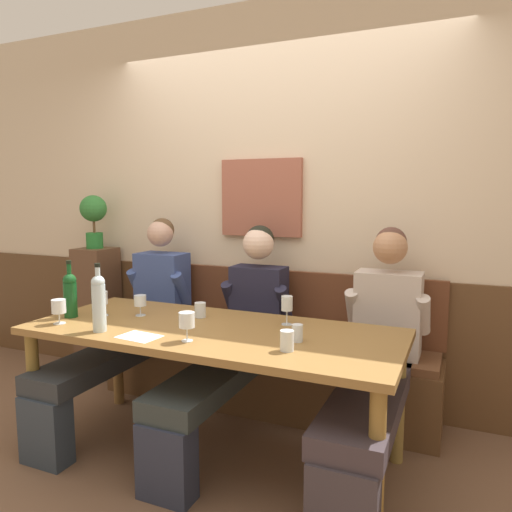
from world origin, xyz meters
The scene contains 21 objects.
ground_plane centered at (0.00, 0.00, -0.01)m, with size 6.80×6.80×0.02m, color brown.
room_wall_back centered at (0.00, 1.09, 1.40)m, with size 6.80×0.12×2.80m.
wood_wainscot_panel centered at (0.00, 1.04, 0.46)m, with size 6.80×0.03×0.93m, color brown.
wall_bench centered at (0.00, 0.83, 0.28)m, with size 2.35×0.42×0.94m.
dining_table centered at (0.00, 0.11, 0.66)m, with size 2.05×0.86×0.74m.
person_center_left_seat centered at (-0.80, 0.46, 0.63)m, with size 0.46×1.31×1.30m.
person_center_right_seat centered at (-0.02, 0.44, 0.62)m, with size 0.47×1.31×1.27m.
person_left_seat centered at (0.84, 0.45, 0.62)m, with size 0.49×1.31×1.28m.
wine_bottle_amber_mid centered at (-0.52, -0.18, 0.91)m, with size 0.07×0.07×0.37m.
wine_bottle_clear_water centered at (-0.89, -0.01, 0.89)m, with size 0.08×0.08×0.34m.
wine_glass_center_rear centered at (0.35, 0.34, 0.86)m, with size 0.06×0.06×0.16m.
wine_glass_right_end centered at (0.00, -0.15, 0.84)m, with size 0.08×0.08×0.15m.
wine_glass_center_front centered at (-0.84, -0.16, 0.84)m, with size 0.08×0.08×0.14m.
wine_glass_mid_left centered at (-0.53, 0.18, 0.83)m, with size 0.07×0.07×0.13m.
wine_glass_mid_right centered at (-0.74, 0.09, 0.84)m, with size 0.07×0.07×0.15m.
water_tumbler_right centered at (0.51, -0.09, 0.79)m, with size 0.07×0.07×0.10m, color silver.
water_tumbler_left centered at (-0.18, 0.29, 0.79)m, with size 0.07×0.07×0.09m, color silver.
water_tumbler_center centered at (0.50, 0.06, 0.79)m, with size 0.06×0.06×0.09m, color silver.
tasting_sheet_left_guest centered at (-0.26, -0.19, 0.74)m, with size 0.21×0.15×0.00m, color white.
corner_pedestal centered at (-1.48, 0.86, 0.52)m, with size 0.28×0.28×1.04m, color brown.
potted_plant centered at (-1.48, 0.86, 1.31)m, with size 0.21×0.21×0.42m.
Camera 1 is at (1.24, -2.14, 1.47)m, focal length 33.71 mm.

